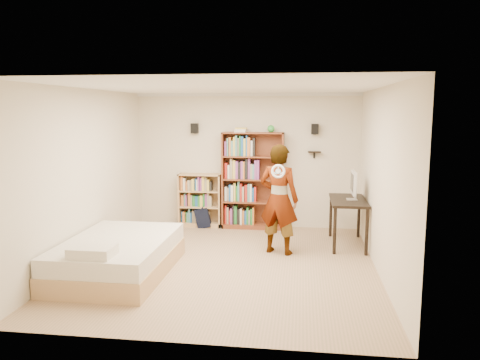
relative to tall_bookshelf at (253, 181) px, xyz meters
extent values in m
cube|color=tan|center=(-0.14, -2.32, -0.97)|extent=(4.50, 5.00, 0.01)
cube|color=beige|center=(-0.14, 0.18, 0.38)|extent=(4.50, 0.02, 2.70)
cube|color=beige|center=(-0.14, -4.82, 0.38)|extent=(4.50, 0.02, 2.70)
cube|color=beige|center=(-2.39, -2.32, 0.38)|extent=(0.02, 5.00, 2.70)
cube|color=beige|center=(2.11, -2.32, 0.38)|extent=(0.02, 5.00, 2.70)
cube|color=white|center=(-0.14, -2.32, 1.73)|extent=(4.50, 5.00, 0.02)
cube|color=silver|center=(-0.14, 0.15, 1.70)|extent=(4.50, 0.06, 0.06)
cube|color=silver|center=(-0.14, -4.79, 1.70)|extent=(4.50, 0.06, 0.06)
cube|color=silver|center=(-2.36, -2.32, 1.70)|extent=(0.06, 5.00, 0.06)
cube|color=silver|center=(2.08, -2.32, 1.70)|extent=(0.06, 5.00, 0.06)
cube|color=black|center=(-1.19, 0.08, 1.03)|extent=(0.14, 0.12, 0.20)
cube|color=black|center=(1.21, 0.08, 1.03)|extent=(0.14, 0.12, 0.20)
cube|color=black|center=(1.21, 0.09, 0.58)|extent=(0.25, 0.16, 0.02)
imported|color=black|center=(0.60, -1.62, -0.05)|extent=(0.77, 0.63, 1.83)
torus|color=silver|center=(0.60, -1.96, 0.45)|extent=(0.22, 0.08, 0.22)
camera|label=1|loc=(0.96, -9.20, 1.40)|focal=35.00mm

